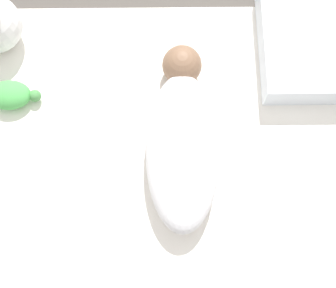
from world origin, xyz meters
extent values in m
plane|color=#514C47|center=(0.00, 0.00, 0.00)|extent=(12.00, 12.00, 0.00)
cube|color=white|center=(0.00, 0.00, 0.06)|extent=(1.28, 0.92, 0.13)
ellipsoid|color=white|center=(0.08, -0.05, 0.19)|extent=(0.21, 0.47, 0.13)
sphere|color=#89664C|center=(0.09, 0.22, 0.19)|extent=(0.12, 0.12, 0.12)
cube|color=white|center=(0.50, 0.30, 0.17)|extent=(0.34, 0.38, 0.09)
ellipsoid|color=#51B756|center=(-0.44, 0.14, 0.16)|extent=(0.13, 0.09, 0.06)
sphere|color=#4C934C|center=(-0.36, 0.14, 0.15)|extent=(0.04, 0.04, 0.04)
camera|label=1|loc=(0.04, -0.42, 1.46)|focal=50.00mm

